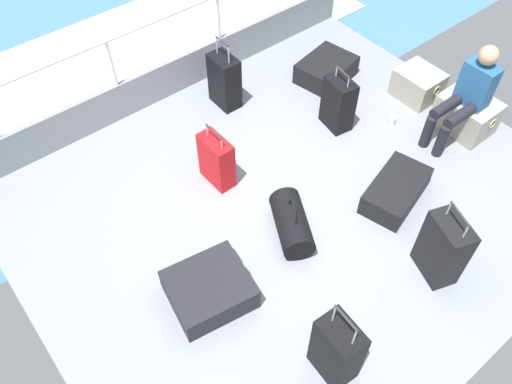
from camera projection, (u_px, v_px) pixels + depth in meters
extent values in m
cube|color=gray|center=(295.00, 202.00, 5.21)|extent=(4.40, 5.20, 0.06)
cube|color=gray|center=(173.00, 76.00, 6.08)|extent=(0.06, 5.20, 0.45)
cylinder|color=silver|center=(116.00, 81.00, 5.59)|extent=(0.04, 0.04, 1.00)
cylinder|color=silver|center=(220.00, 34.00, 6.15)|extent=(0.04, 0.04, 1.00)
cylinder|color=silver|center=(164.00, 17.00, 5.48)|extent=(0.04, 4.16, 0.04)
cube|color=white|center=(122.00, 59.00, 7.22)|extent=(2.40, 7.28, 0.01)
cube|color=#9E9989|center=(418.00, 84.00, 6.07)|extent=(0.49, 0.43, 0.34)
torus|color=tan|center=(402.00, 69.00, 6.14)|extent=(0.02, 0.12, 0.12)
torus|color=tan|center=(437.00, 91.00, 5.89)|extent=(0.02, 0.12, 0.12)
cube|color=#9E9989|center=(466.00, 114.00, 5.70)|extent=(0.59, 0.46, 0.39)
torus|color=tan|center=(446.00, 94.00, 5.79)|extent=(0.02, 0.12, 0.12)
torus|color=tan|center=(493.00, 124.00, 5.49)|extent=(0.02, 0.12, 0.12)
cube|color=#26598C|center=(477.00, 84.00, 5.35)|extent=(0.34, 0.20, 0.48)
sphere|color=tan|center=(489.00, 55.00, 5.07)|extent=(0.20, 0.20, 0.20)
cylinder|color=black|center=(460.00, 116.00, 5.34)|extent=(0.12, 0.40, 0.12)
cylinder|color=black|center=(441.00, 141.00, 5.44)|extent=(0.11, 0.11, 0.39)
cylinder|color=black|center=(446.00, 107.00, 5.43)|extent=(0.12, 0.40, 0.12)
cylinder|color=black|center=(428.00, 132.00, 5.53)|extent=(0.11, 0.11, 0.39)
cube|color=black|center=(225.00, 81.00, 5.88)|extent=(0.37, 0.23, 0.63)
cylinder|color=#A5A8AD|center=(217.00, 45.00, 5.61)|extent=(0.02, 0.02, 0.21)
cylinder|color=#A5A8AD|center=(229.00, 55.00, 5.50)|extent=(0.02, 0.02, 0.21)
cylinder|color=#2D2D2D|center=(222.00, 41.00, 5.47)|extent=(0.24, 0.02, 0.02)
cube|color=silver|center=(233.00, 72.00, 5.87)|extent=(0.05, 0.01, 0.08)
cube|color=black|center=(337.00, 350.00, 3.86)|extent=(0.37, 0.26, 0.65)
cylinder|color=#A5A8AD|center=(334.00, 313.00, 3.58)|extent=(0.02, 0.02, 0.21)
cylinder|color=#A5A8AD|center=(355.00, 337.00, 3.47)|extent=(0.02, 0.02, 0.21)
cylinder|color=#2D2D2D|center=(346.00, 318.00, 3.45)|extent=(0.23, 0.03, 0.02)
cube|color=green|center=(353.00, 328.00, 3.73)|extent=(0.05, 0.01, 0.08)
cube|color=black|center=(338.00, 104.00, 5.65)|extent=(0.38, 0.28, 0.61)
cylinder|color=#A5A8AD|center=(337.00, 71.00, 5.43)|extent=(0.02, 0.02, 0.12)
cylinder|color=#A5A8AD|center=(348.00, 82.00, 5.31)|extent=(0.02, 0.02, 0.12)
cylinder|color=#2D2D2D|center=(343.00, 72.00, 5.32)|extent=(0.23, 0.06, 0.02)
cube|color=silver|center=(347.00, 96.00, 5.65)|extent=(0.05, 0.01, 0.08)
cube|color=black|center=(396.00, 191.00, 5.11)|extent=(0.61, 0.84, 0.24)
cube|color=white|center=(414.00, 163.00, 5.26)|extent=(0.05, 0.02, 0.08)
cube|color=red|center=(217.00, 161.00, 5.15)|extent=(0.38, 0.19, 0.55)
cylinder|color=#A5A8AD|center=(207.00, 130.00, 4.94)|extent=(0.02, 0.02, 0.12)
cylinder|color=#A5A8AD|center=(222.00, 143.00, 4.83)|extent=(0.02, 0.02, 0.12)
cylinder|color=#2D2D2D|center=(214.00, 132.00, 4.84)|extent=(0.25, 0.02, 0.02)
cube|color=green|center=(224.00, 153.00, 5.15)|extent=(0.05, 0.01, 0.08)
cube|color=black|center=(326.00, 70.00, 6.31)|extent=(0.63, 0.75, 0.26)
cube|color=white|center=(342.00, 55.00, 6.46)|extent=(0.05, 0.02, 0.08)
cube|color=black|center=(443.00, 248.00, 4.42)|extent=(0.45, 0.36, 0.68)
cylinder|color=#A5A8AD|center=(449.00, 208.00, 4.17)|extent=(0.02, 0.02, 0.15)
cylinder|color=#A5A8AD|center=(466.00, 231.00, 4.03)|extent=(0.02, 0.02, 0.15)
cylinder|color=#2D2D2D|center=(460.00, 214.00, 4.04)|extent=(0.25, 0.10, 0.02)
cube|color=silver|center=(458.00, 240.00, 4.39)|extent=(0.05, 0.02, 0.08)
cube|color=black|center=(209.00, 289.00, 4.41)|extent=(0.70, 0.76, 0.25)
cube|color=green|center=(244.00, 268.00, 4.45)|extent=(0.05, 0.01, 0.08)
cylinder|color=black|center=(292.00, 223.00, 4.82)|extent=(0.70, 0.56, 0.30)
torus|color=black|center=(293.00, 213.00, 4.69)|extent=(0.23, 0.13, 0.26)
cylinder|color=white|center=(392.00, 120.00, 5.85)|extent=(0.08, 0.08, 0.10)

